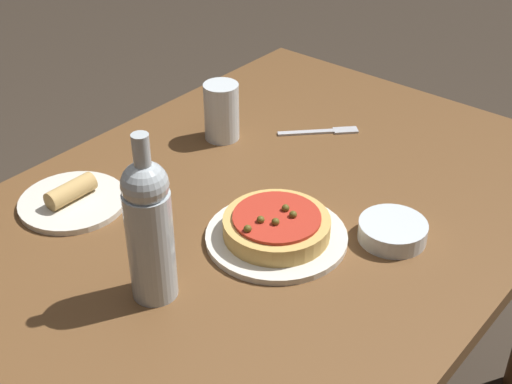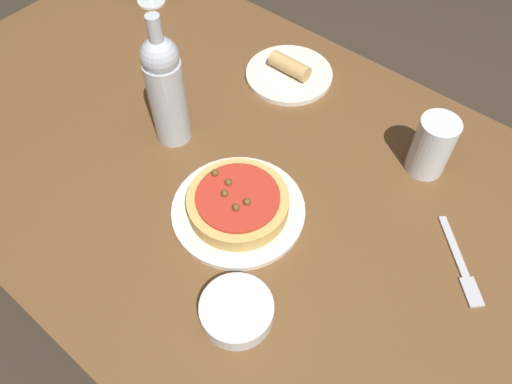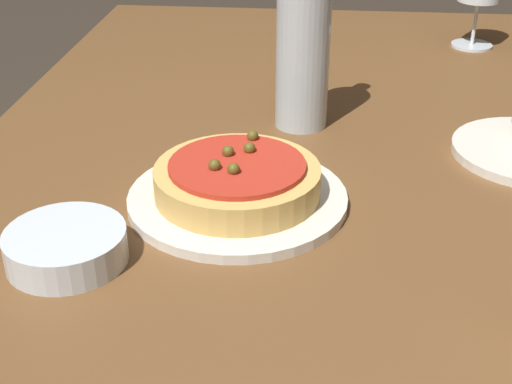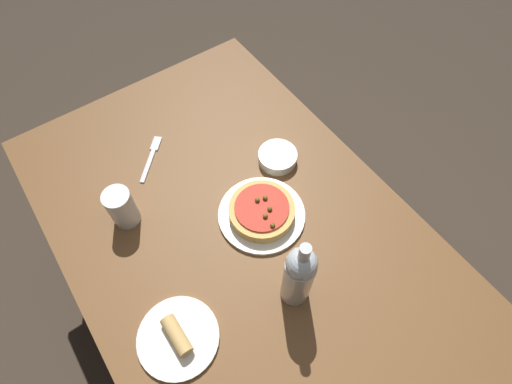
% 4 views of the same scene
% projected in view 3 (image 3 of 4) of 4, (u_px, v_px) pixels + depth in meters
% --- Properties ---
extents(dining_table, '(1.59, 0.92, 0.72)m').
position_uv_depth(dining_table, '(308.00, 225.00, 0.93)').
color(dining_table, brown).
rests_on(dining_table, ground_plane).
extents(dinner_plate, '(0.25, 0.25, 0.01)m').
position_uv_depth(dinner_plate, '(238.00, 198.00, 0.82)').
color(dinner_plate, silver).
rests_on(dinner_plate, dining_table).
extents(pizza, '(0.19, 0.19, 0.05)m').
position_uv_depth(pizza, '(237.00, 179.00, 0.81)').
color(pizza, tan).
rests_on(pizza, dinner_plate).
extents(wine_bottle, '(0.07, 0.07, 0.29)m').
position_uv_depth(wine_bottle, '(303.00, 36.00, 0.96)').
color(wine_bottle, '#B2BCC1').
rests_on(wine_bottle, dining_table).
extents(side_bowl, '(0.12, 0.12, 0.03)m').
position_uv_depth(side_bowl, '(66.00, 246.00, 0.72)').
color(side_bowl, silver).
rests_on(side_bowl, dining_table).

